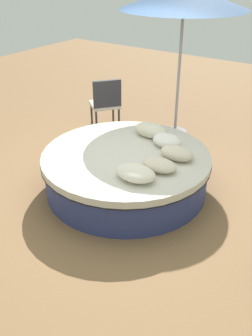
{
  "coord_description": "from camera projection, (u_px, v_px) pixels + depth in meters",
  "views": [
    {
      "loc": [
        2.61,
        -3.75,
        2.94
      ],
      "look_at": [
        0.0,
        0.0,
        0.34
      ],
      "focal_mm": 40.13,
      "sensor_mm": 36.0,
      "label": 1
    }
  ],
  "objects": [
    {
      "name": "throw_pillow_0",
      "position": [
        136.0,
        173.0,
        4.53
      ],
      "size": [
        0.51,
        0.36,
        0.17
      ],
      "primitive_type": "ellipsoid",
      "color": "silver",
      "rests_on": "round_bed"
    },
    {
      "name": "throw_pillow_4",
      "position": [
        151.0,
        130.0,
        5.58
      ],
      "size": [
        0.52,
        0.3,
        0.21
      ],
      "primitive_type": "ellipsoid",
      "color": "beige",
      "rests_on": "round_bed"
    },
    {
      "name": "throw_pillow_1",
      "position": [
        159.0,
        165.0,
        4.73
      ],
      "size": [
        0.45,
        0.32,
        0.14
      ],
      "primitive_type": "ellipsoid",
      "color": "beige",
      "rests_on": "round_bed"
    },
    {
      "name": "throw_pillow_2",
      "position": [
        177.0,
        153.0,
        4.98
      ],
      "size": [
        0.47,
        0.31,
        0.17
      ],
      "primitive_type": "ellipsoid",
      "color": "beige",
      "rests_on": "round_bed"
    },
    {
      "name": "ground_plane",
      "position": [
        126.0,
        188.0,
        5.42
      ],
      "size": [
        16.0,
        16.0,
        0.0
      ],
      "primitive_type": "plane",
      "color": "olive"
    },
    {
      "name": "round_bed",
      "position": [
        126.0,
        171.0,
        5.28
      ],
      "size": [
        2.33,
        2.33,
        0.56
      ],
      "color": "navy",
      "rests_on": "ground_plane"
    },
    {
      "name": "throw_pillow_3",
      "position": [
        167.0,
        141.0,
        5.31
      ],
      "size": [
        0.42,
        0.33,
        0.17
      ],
      "primitive_type": "ellipsoid",
      "color": "white",
      "rests_on": "round_bed"
    },
    {
      "name": "patio_chair",
      "position": [
        106.0,
        101.0,
        7.02
      ],
      "size": [
        0.71,
        0.72,
        0.98
      ],
      "rotation": [
        0.0,
        0.0,
        0.9
      ],
      "color": "#333338",
      "rests_on": "ground_plane"
    }
  ]
}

